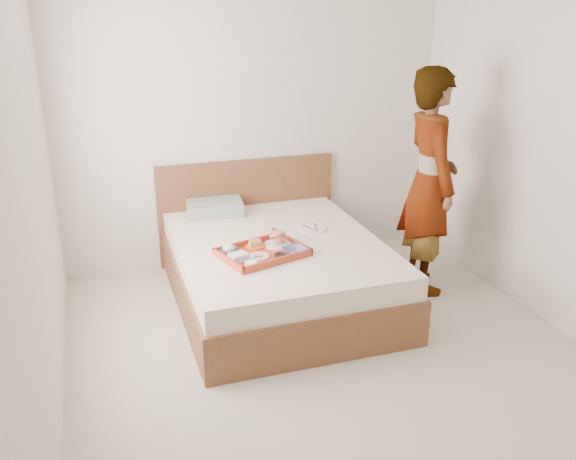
{
  "coord_description": "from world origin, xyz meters",
  "views": [
    {
      "loc": [
        -1.41,
        -3.24,
        2.3
      ],
      "look_at": [
        -0.05,
        0.9,
        0.65
      ],
      "focal_mm": 37.86,
      "sensor_mm": 36.0,
      "label": 1
    }
  ],
  "objects_px": {
    "tray": "(263,252)",
    "person": "(430,182)",
    "dinner_plate": "(312,229)",
    "bed": "(278,271)"
  },
  "relations": [
    {
      "from": "bed",
      "to": "person",
      "type": "xyz_separation_m",
      "value": [
        1.26,
        -0.11,
        0.66
      ]
    },
    {
      "from": "tray",
      "to": "person",
      "type": "relative_size",
      "value": 0.33
    },
    {
      "from": "dinner_plate",
      "to": "person",
      "type": "distance_m",
      "value": 1.02
    },
    {
      "from": "bed",
      "to": "tray",
      "type": "distance_m",
      "value": 0.43
    },
    {
      "from": "tray",
      "to": "person",
      "type": "height_order",
      "value": "person"
    },
    {
      "from": "tray",
      "to": "dinner_plate",
      "type": "height_order",
      "value": "tray"
    },
    {
      "from": "tray",
      "to": "person",
      "type": "distance_m",
      "value": 1.5
    },
    {
      "from": "person",
      "to": "dinner_plate",
      "type": "bearing_deg",
      "value": 83.94
    },
    {
      "from": "dinner_plate",
      "to": "person",
      "type": "height_order",
      "value": "person"
    },
    {
      "from": "dinner_plate",
      "to": "bed",
      "type": "bearing_deg",
      "value": -155.88
    }
  ]
}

